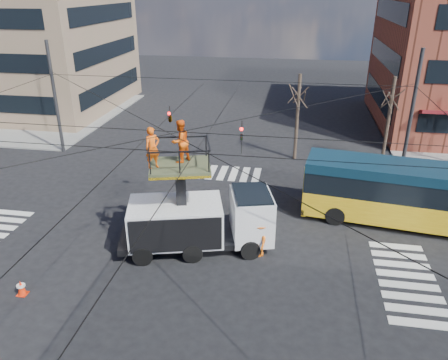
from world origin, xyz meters
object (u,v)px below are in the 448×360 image
traffic_cone (21,288)px  flagger (260,238)px  utility_truck (199,209)px  city_bus (421,195)px

traffic_cone → flagger: 10.14m
utility_truck → city_bus: 11.22m
traffic_cone → flagger: bearing=25.7°
city_bus → utility_truck: bearing=-151.9°
city_bus → flagger: (-7.69, -4.10, -0.82)m
utility_truck → traffic_cone: utility_truck is taller
traffic_cone → city_bus: bearing=26.8°
utility_truck → traffic_cone: (-6.29, -4.61, -1.70)m
utility_truck → flagger: (2.83, -0.22, -1.12)m
city_bus → traffic_cone: (-16.81, -8.49, -1.40)m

